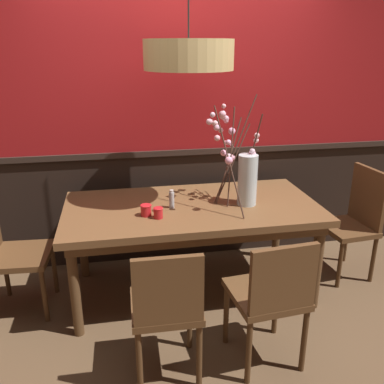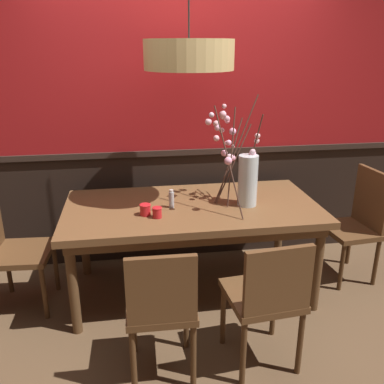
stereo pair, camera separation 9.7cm
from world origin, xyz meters
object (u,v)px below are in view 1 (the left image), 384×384
candle_holder_nearer_center (146,210)px  pendant_lamp (189,55)px  chair_head_east_end (355,218)px  condiment_bottle (172,199)px  chair_near_side_left (167,306)px  candle_holder_nearer_edge (158,213)px  chair_far_side_left (142,194)px  vase_with_blossoms (244,174)px  chair_head_west_end (7,248)px  chair_near_side_right (271,294)px  dining_table (192,215)px  chair_far_side_right (203,194)px

candle_holder_nearer_center → pendant_lamp: pendant_lamp is taller
pendant_lamp → chair_head_east_end: bearing=-1.6°
condiment_bottle → pendant_lamp: bearing=30.4°
chair_near_side_left → candle_holder_nearer_edge: bearing=87.0°
candle_holder_nearer_center → candle_holder_nearer_edge: bearing=-36.6°
chair_far_side_left → pendant_lamp: size_ratio=0.79×
vase_with_blossoms → chair_head_east_end: bearing=3.4°
chair_head_west_end → chair_near_side_left: (1.06, -0.92, -0.01)m
chair_near_side_left → chair_far_side_left: size_ratio=0.91×
candle_holder_nearer_edge → chair_head_east_end: bearing=7.6°
chair_head_west_end → condiment_bottle: size_ratio=6.57×
chair_head_east_end → vase_with_blossoms: (-1.04, -0.06, 0.47)m
chair_near_side_left → condiment_bottle: (0.16, 0.89, 0.32)m
chair_far_side_left → chair_near_side_right: bearing=-70.6°
dining_table → candle_holder_nearer_center: (-0.37, -0.14, 0.13)m
vase_with_blossoms → dining_table: bearing=174.4°
chair_head_west_end → candle_holder_nearer_center: 1.07m
chair_far_side_right → chair_near_side_left: 1.93m
chair_far_side_right → candle_holder_nearer_edge: 1.30m
chair_far_side_right → chair_near_side_left: size_ratio=0.98×
chair_near_side_left → pendant_lamp: (0.31, 0.98, 1.35)m
dining_table → chair_near_side_left: size_ratio=2.19×
chair_far_side_right → condiment_bottle: condiment_bottle is taller
chair_head_west_end → candle_holder_nearer_edge: (1.10, -0.21, 0.28)m
chair_far_side_right → chair_near_side_right: 1.83m
chair_far_side_right → chair_head_east_end: chair_head_east_end is taller
chair_near_side_right → condiment_bottle: (-0.47, 0.89, 0.31)m
chair_far_side_right → chair_head_west_end: size_ratio=0.94×
vase_with_blossoms → candle_holder_nearer_edge: 0.73m
dining_table → pendant_lamp: size_ratio=1.58×
pendant_lamp → vase_with_blossoms: bearing=-14.1°
vase_with_blossoms → pendant_lamp: size_ratio=0.66×
chair_far_side_right → chair_near_side_right: size_ratio=0.98×
chair_near_side_right → condiment_bottle: bearing=118.1°
vase_with_blossoms → condiment_bottle: 0.58m
chair_near_side_right → chair_far_side_left: 1.92m
dining_table → chair_far_side_left: 0.97m
chair_far_side_right → candle_holder_nearer_center: 1.28m
candle_holder_nearer_edge → pendant_lamp: (0.27, 0.27, 1.06)m
condiment_bottle → candle_holder_nearer_edge: bearing=-124.2°
dining_table → chair_head_west_end: 1.39m
chair_far_side_right → chair_far_side_left: chair_far_side_left is taller
condiment_bottle → pendant_lamp: 1.05m
chair_head_west_end → chair_near_side_left: chair_head_west_end is taller
candle_holder_nearer_edge → chair_far_side_left: bearing=92.2°
chair_head_west_end → chair_near_side_left: 1.40m
chair_head_east_end → vase_with_blossoms: vase_with_blossoms is taller
chair_near_side_right → chair_near_side_left: chair_near_side_right is taller
chair_far_side_right → vase_with_blossoms: (0.11, -0.96, 0.50)m
chair_far_side_right → chair_near_side_right: (0.03, -1.83, 0.01)m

